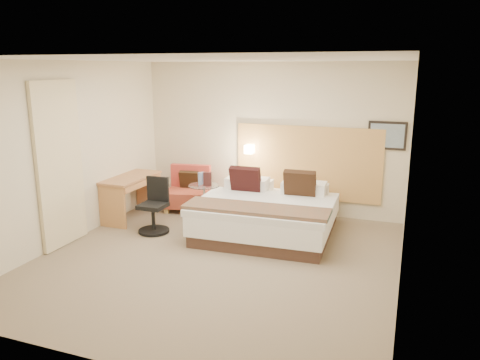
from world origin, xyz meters
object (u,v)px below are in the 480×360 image
(bed, at_px, (268,213))
(lounge_chair, at_px, (188,192))
(side_table, at_px, (204,200))
(desk_chair, at_px, (154,210))
(desk, at_px, (132,185))

(bed, relative_size, lounge_chair, 2.51)
(lounge_chair, relative_size, side_table, 1.22)
(lounge_chair, relative_size, desk_chair, 0.98)
(bed, bearing_deg, lounge_chair, 157.42)
(lounge_chair, xyz_separation_m, desk, (-0.68, -0.81, 0.27))
(bed, distance_m, desk_chair, 1.82)
(side_table, distance_m, desk, 1.29)
(lounge_chair, distance_m, desk_chair, 1.30)
(side_table, height_order, desk, desk)
(bed, relative_size, desk, 1.80)
(side_table, relative_size, desk, 0.58)
(desk, bearing_deg, desk_chair, -33.98)
(lounge_chair, bearing_deg, desk_chair, -87.77)
(lounge_chair, bearing_deg, side_table, -38.04)
(side_table, distance_m, desk_chair, 1.01)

